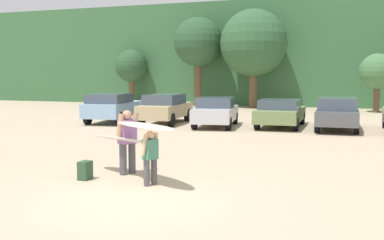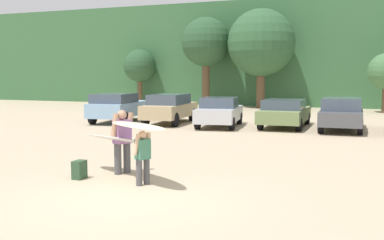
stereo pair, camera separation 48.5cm
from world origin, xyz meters
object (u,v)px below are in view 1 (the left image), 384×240
Objects in this scene: parked_car_olive_green at (281,112)px; backpack_dropped at (85,170)px; surfboard_cream at (145,126)px; person_child at (150,155)px; surfboard_white at (121,139)px; parked_car_sky_blue at (113,107)px; person_adult at (127,138)px; parked_car_dark_gray at (337,113)px; parked_car_silver at (216,112)px; parked_car_tan at (165,108)px.

parked_car_olive_green is 10.35× the size of backpack_dropped.
person_child is at bearing -158.11° from surfboard_cream.
person_child is at bearing 164.08° from surfboard_white.
person_child is (7.84, -12.23, -0.12)m from parked_car_sky_blue.
backpack_dropped is at bearing 79.61° from person_adult.
parked_car_dark_gray is 13.28m from surfboard_cream.
person_adult is at bearing 156.94° from parked_car_dark_gray.
parked_car_silver is 12.16m from backpack_dropped.
person_child is (1.07, -0.92, -0.21)m from person_adult.
parked_car_tan is 2.80× the size of person_adult.
parked_car_silver is at bearing -47.49° from surfboard_cream.
parked_car_silver reaches higher than person_child.
surfboard_white is at bearing -157.02° from parked_car_sky_blue.
parked_car_olive_green is 0.98× the size of parked_car_dark_gray.
parked_car_olive_green is at bearing -80.83° from surfboard_white.
surfboard_cream is (0.92, -0.89, 0.44)m from person_adult.
surfboard_white is at bearing -166.98° from parked_car_tan.
parked_car_sky_blue is at bearing 90.81° from parked_car_dark_gray.
surfboard_cream is at bearing 14.26° from person_child.
surfboard_white is at bearing 57.08° from backpack_dropped.
parked_car_silver is at bearing -54.46° from person_child.
parked_car_sky_blue reaches higher than parked_car_dark_gray.
parked_car_tan is (2.82, 0.44, -0.01)m from parked_car_sky_blue.
person_child is at bearing 0.05° from backpack_dropped.
parked_car_dark_gray is 3.79× the size of person_child.
parked_car_tan reaches higher than parked_car_silver.
parked_car_dark_gray is (2.64, -0.31, 0.08)m from parked_car_olive_green.
parked_car_tan is 13.10m from backpack_dropped.
parked_car_silver is at bearing -59.00° from person_adult.
surfboard_cream reaches higher than surfboard_white.
parked_car_dark_gray reaches higher than person_child.
parked_car_olive_green is (2.99, 0.96, -0.02)m from parked_car_silver.
surfboard_white is at bearing 60.36° from person_adult.
parked_car_dark_gray is at bearing -72.75° from surfboard_cream.
parked_car_dark_gray is 2.92× the size of person_adult.
parked_car_tan is at bearing 92.97° from parked_car_olive_green.
surfboard_cream is at bearing -155.01° from parked_car_sky_blue.
parked_car_sky_blue reaches higher than surfboard_cream.
parked_car_tan is at bearing 71.30° from parked_car_silver.
parked_car_sky_blue is at bearing 93.90° from parked_car_tan.
parked_car_tan is 10.18× the size of backpack_dropped.
parked_car_olive_green is 2.08× the size of surfboard_cream.
parked_car_tan is 2.05× the size of surfboard_cream.
backpack_dropped is at bearing 167.58° from parked_car_olive_green.
parked_car_silver is at bearing 91.83° from backpack_dropped.
parked_car_tan is at bearing 104.53° from backpack_dropped.
surfboard_white is at bearing 169.26° from parked_car_olive_green.
parked_car_tan is 0.96× the size of parked_car_dark_gray.
person_adult is (-1.93, -12.17, 0.21)m from parked_car_olive_green.
person_adult is 0.73× the size of surfboard_cream.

